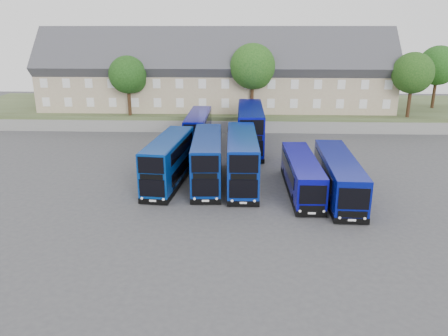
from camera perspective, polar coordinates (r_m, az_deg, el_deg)
ground at (r=33.94m, az=1.13°, el=-4.72°), size 120.00×120.00×0.00m
retaining_wall at (r=56.67m, az=1.61°, el=5.39°), size 70.00×0.40×1.50m
earth_bank at (r=66.42m, az=1.71°, el=7.48°), size 80.00×20.00×2.00m
terrace_row at (r=61.75m, az=-1.12°, el=11.93°), size 48.00×10.40×11.20m
dd_front_left at (r=37.95m, az=-7.22°, el=0.79°), size 3.35×10.29×4.02m
dd_front_mid at (r=37.85m, az=-2.20°, el=0.97°), size 2.85×10.52×4.14m
dd_front_right at (r=37.64m, az=2.35°, el=1.01°), size 2.73×10.92×4.31m
dd_rear_left at (r=49.21m, az=-3.38°, el=4.81°), size 2.36×9.84×3.90m
dd_rear_right at (r=48.73m, az=3.45°, el=5.13°), size 2.69×11.73×4.66m
coach_east_a at (r=36.46m, az=10.10°, el=-0.98°), size 2.42×10.69×2.91m
coach_east_b at (r=36.37m, az=14.70°, el=-1.13°), size 2.81×11.69×3.18m
tree_west at (r=58.52m, az=-12.31°, el=11.65°), size 4.80×4.80×7.65m
tree_mid at (r=57.15m, az=3.90°, el=12.89°), size 5.76×5.76×9.18m
tree_east at (r=60.68m, az=23.52°, el=11.13°), size 5.12×5.12×8.16m
tree_far at (r=69.37m, az=26.23°, el=11.75°), size 5.44×5.44×8.67m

